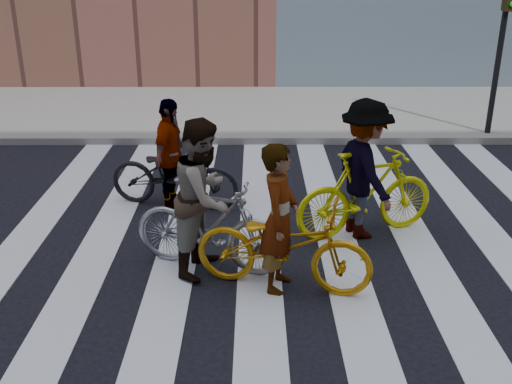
{
  "coord_description": "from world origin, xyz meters",
  "views": [
    {
      "loc": [
        -0.61,
        -6.97,
        3.81
      ],
      "look_at": [
        -0.59,
        0.3,
        0.85
      ],
      "focal_mm": 42.0,
      "sensor_mm": 36.0,
      "label": 1
    }
  ],
  "objects_px": {
    "rider_rear": "(170,154)",
    "bike_dark_rear": "(174,174)",
    "bike_yellow_left": "(283,246)",
    "traffic_signal": "(504,31)",
    "rider_mid": "(204,197)",
    "rider_right": "(364,170)",
    "bike_yellow_right": "(366,193)",
    "rider_left": "(279,219)",
    "bike_silver_mid": "(209,225)"
  },
  "relations": [
    {
      "from": "rider_left",
      "to": "rider_mid",
      "type": "height_order",
      "value": "rider_mid"
    },
    {
      "from": "rider_left",
      "to": "rider_right",
      "type": "height_order",
      "value": "rider_right"
    },
    {
      "from": "traffic_signal",
      "to": "rider_rear",
      "type": "bearing_deg",
      "value": -150.97
    },
    {
      "from": "bike_yellow_left",
      "to": "rider_rear",
      "type": "height_order",
      "value": "rider_rear"
    },
    {
      "from": "bike_yellow_left",
      "to": "rider_right",
      "type": "xyz_separation_m",
      "value": [
        1.18,
        1.44,
        0.43
      ]
    },
    {
      "from": "bike_yellow_left",
      "to": "rider_mid",
      "type": "bearing_deg",
      "value": 78.66
    },
    {
      "from": "traffic_signal",
      "to": "rider_left",
      "type": "distance_m",
      "value": 7.75
    },
    {
      "from": "bike_yellow_right",
      "to": "rider_rear",
      "type": "xyz_separation_m",
      "value": [
        -2.87,
        1.04,
        0.24
      ]
    },
    {
      "from": "traffic_signal",
      "to": "bike_yellow_left",
      "type": "distance_m",
      "value": 7.79
    },
    {
      "from": "rider_mid",
      "to": "bike_yellow_right",
      "type": "bearing_deg",
      "value": -47.95
    },
    {
      "from": "bike_yellow_left",
      "to": "rider_right",
      "type": "relative_size",
      "value": 1.08
    },
    {
      "from": "traffic_signal",
      "to": "rider_mid",
      "type": "xyz_separation_m",
      "value": [
        -5.63,
        -5.52,
        -1.29
      ]
    },
    {
      "from": "rider_rear",
      "to": "rider_mid",
      "type": "bearing_deg",
      "value": -148.47
    },
    {
      "from": "rider_left",
      "to": "bike_dark_rear",
      "type": "bearing_deg",
      "value": 46.77
    },
    {
      "from": "rider_mid",
      "to": "traffic_signal",
      "type": "bearing_deg",
      "value": -27.55
    },
    {
      "from": "bike_yellow_right",
      "to": "rider_right",
      "type": "xyz_separation_m",
      "value": [
        -0.05,
        0.0,
        0.35
      ]
    },
    {
      "from": "bike_yellow_left",
      "to": "bike_yellow_right",
      "type": "distance_m",
      "value": 1.9
    },
    {
      "from": "traffic_signal",
      "to": "bike_yellow_right",
      "type": "xyz_separation_m",
      "value": [
        -3.45,
        -4.54,
        -1.65
      ]
    },
    {
      "from": "bike_dark_rear",
      "to": "rider_mid",
      "type": "relative_size",
      "value": 1.05
    },
    {
      "from": "bike_dark_rear",
      "to": "rider_right",
      "type": "bearing_deg",
      "value": -97.92
    },
    {
      "from": "bike_yellow_left",
      "to": "bike_yellow_right",
      "type": "bearing_deg",
      "value": -25.5
    },
    {
      "from": "bike_yellow_left",
      "to": "bike_yellow_right",
      "type": "height_order",
      "value": "bike_yellow_right"
    },
    {
      "from": "rider_rear",
      "to": "rider_right",
      "type": "bearing_deg",
      "value": -97.58
    },
    {
      "from": "rider_mid",
      "to": "rider_right",
      "type": "xyz_separation_m",
      "value": [
        2.13,
        0.97,
        -0.0
      ]
    },
    {
      "from": "traffic_signal",
      "to": "bike_silver_mid",
      "type": "height_order",
      "value": "traffic_signal"
    },
    {
      "from": "rider_mid",
      "to": "rider_rear",
      "type": "bearing_deg",
      "value": 36.93
    },
    {
      "from": "traffic_signal",
      "to": "rider_right",
      "type": "height_order",
      "value": "traffic_signal"
    },
    {
      "from": "bike_dark_rear",
      "to": "rider_right",
      "type": "relative_size",
      "value": 1.06
    },
    {
      "from": "rider_mid",
      "to": "bike_dark_rear",
      "type": "bearing_deg",
      "value": 35.65
    },
    {
      "from": "traffic_signal",
      "to": "bike_yellow_left",
      "type": "xyz_separation_m",
      "value": [
        -4.67,
        -5.99,
        -1.72
      ]
    },
    {
      "from": "bike_silver_mid",
      "to": "bike_yellow_right",
      "type": "distance_m",
      "value": 2.34
    },
    {
      "from": "bike_silver_mid",
      "to": "bike_dark_rear",
      "type": "bearing_deg",
      "value": 36.93
    },
    {
      "from": "bike_silver_mid",
      "to": "traffic_signal",
      "type": "bearing_deg",
      "value": -27.3
    },
    {
      "from": "rider_mid",
      "to": "bike_yellow_left",
      "type": "bearing_deg",
      "value": -98.2
    },
    {
      "from": "bike_yellow_left",
      "to": "rider_right",
      "type": "bearing_deg",
      "value": -24.33
    },
    {
      "from": "rider_right",
      "to": "bike_silver_mid",
      "type": "bearing_deg",
      "value": 96.93
    },
    {
      "from": "bike_yellow_right",
      "to": "rider_left",
      "type": "relative_size",
      "value": 1.16
    },
    {
      "from": "bike_yellow_left",
      "to": "traffic_signal",
      "type": "bearing_deg",
      "value": -23.09
    },
    {
      "from": "traffic_signal",
      "to": "bike_yellow_right",
      "type": "relative_size",
      "value": 1.58
    },
    {
      "from": "bike_yellow_left",
      "to": "rider_left",
      "type": "height_order",
      "value": "rider_left"
    },
    {
      "from": "bike_yellow_left",
      "to": "bike_yellow_right",
      "type": "relative_size",
      "value": 1.01
    },
    {
      "from": "rider_mid",
      "to": "rider_rear",
      "type": "xyz_separation_m",
      "value": [
        -0.69,
        2.01,
        -0.12
      ]
    },
    {
      "from": "bike_dark_rear",
      "to": "rider_right",
      "type": "distance_m",
      "value": 2.99
    },
    {
      "from": "rider_rear",
      "to": "bike_dark_rear",
      "type": "bearing_deg",
      "value": -77.38
    },
    {
      "from": "traffic_signal",
      "to": "bike_yellow_left",
      "type": "height_order",
      "value": "traffic_signal"
    },
    {
      "from": "rider_left",
      "to": "traffic_signal",
      "type": "bearing_deg",
      "value": -23.39
    },
    {
      "from": "bike_yellow_left",
      "to": "rider_right",
      "type": "height_order",
      "value": "rider_right"
    },
    {
      "from": "bike_yellow_left",
      "to": "rider_left",
      "type": "xyz_separation_m",
      "value": [
        -0.05,
        0.0,
        0.35
      ]
    },
    {
      "from": "bike_yellow_left",
      "to": "bike_yellow_right",
      "type": "xyz_separation_m",
      "value": [
        1.23,
        1.44,
        0.07
      ]
    },
    {
      "from": "bike_silver_mid",
      "to": "rider_rear",
      "type": "xyz_separation_m",
      "value": [
        -0.74,
        2.01,
        0.27
      ]
    }
  ]
}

